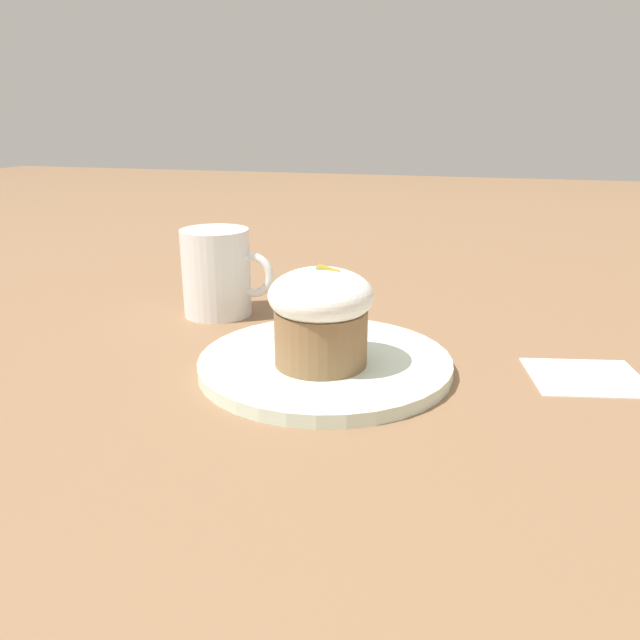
{
  "coord_description": "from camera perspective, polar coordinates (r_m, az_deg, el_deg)",
  "views": [
    {
      "loc": [
        0.14,
        -0.56,
        0.24
      ],
      "look_at": [
        -0.0,
        -0.02,
        0.06
      ],
      "focal_mm": 35.0,
      "sensor_mm": 36.0,
      "label": 1
    }
  ],
  "objects": [
    {
      "name": "coffee_cup",
      "position": [
        0.79,
        -9.34,
        4.31
      ],
      "size": [
        0.12,
        0.08,
        0.11
      ],
      "color": "white",
      "rests_on": "ground_plane"
    },
    {
      "name": "paper_napkin",
      "position": [
        0.66,
        23.17,
        -4.8
      ],
      "size": [
        0.12,
        0.11,
        0.0
      ],
      "color": "white",
      "rests_on": "ground_plane"
    },
    {
      "name": "spoon",
      "position": [
        0.64,
        -0.56,
        -2.39
      ],
      "size": [
        0.04,
        0.12,
        0.01
      ],
      "color": "#B7B7BC",
      "rests_on": "dessert_plate"
    },
    {
      "name": "carrot_cake",
      "position": [
        0.59,
        0.0,
        0.53
      ],
      "size": [
        0.1,
        0.1,
        0.1
      ],
      "color": "olive",
      "rests_on": "dessert_plate"
    },
    {
      "name": "ground_plane",
      "position": [
        0.62,
        0.46,
        -4.52
      ],
      "size": [
        4.0,
        4.0,
        0.0
      ],
      "primitive_type": "plane",
      "color": "#846042"
    },
    {
      "name": "dessert_plate",
      "position": [
        0.62,
        0.46,
        -3.96
      ],
      "size": [
        0.25,
        0.25,
        0.01
      ],
      "color": "silver",
      "rests_on": "ground_plane"
    }
  ]
}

